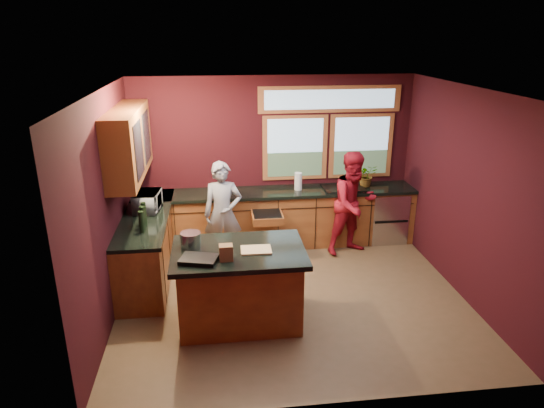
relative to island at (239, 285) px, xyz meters
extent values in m
plane|color=brown|center=(0.72, 0.48, -0.48)|extent=(4.50, 4.50, 0.00)
cube|color=black|center=(0.72, 2.48, 0.87)|extent=(4.50, 0.02, 2.70)
cube|color=black|center=(0.72, -1.52, 0.87)|extent=(4.50, 0.02, 2.70)
cube|color=black|center=(-1.53, 0.48, 0.87)|extent=(0.02, 4.00, 2.70)
cube|color=black|center=(2.97, 0.48, 0.87)|extent=(0.02, 4.00, 2.70)
cube|color=silver|center=(0.72, 0.48, 2.22)|extent=(4.50, 4.00, 0.02)
cube|color=#94B3CC|center=(1.07, 2.47, 1.07)|extent=(1.06, 0.02, 1.06)
cube|color=#94B3CC|center=(2.17, 2.47, 1.07)|extent=(1.06, 0.02, 1.06)
cube|color=#9A542C|center=(1.62, 2.47, 1.84)|extent=(2.30, 0.02, 0.42)
cube|color=#5D2D16|center=(-1.35, 1.33, 1.47)|extent=(0.36, 1.80, 0.90)
cube|color=#5D2D16|center=(0.72, 2.18, -0.04)|extent=(4.50, 0.60, 0.88)
cube|color=black|center=(0.72, 2.17, 0.43)|extent=(4.50, 0.64, 0.05)
cube|color=#B7B7BC|center=(2.57, 2.16, -0.05)|extent=(0.60, 0.58, 0.85)
cube|color=black|center=(1.82, 2.14, 0.43)|extent=(0.66, 0.46, 0.05)
cube|color=#5D2D16|center=(-1.23, 1.33, -0.04)|extent=(0.60, 2.30, 0.88)
cube|color=black|center=(-1.22, 1.33, 0.43)|extent=(0.64, 2.30, 0.05)
cube|color=#5D2D16|center=(0.00, 0.00, -0.04)|extent=(1.40, 0.90, 0.88)
cube|color=black|center=(0.00, 0.00, 0.44)|extent=(1.55, 1.05, 0.06)
imported|color=slate|center=(-0.14, 1.62, 0.31)|extent=(0.57, 0.38, 1.57)
imported|color=maroon|center=(1.88, 1.73, 0.34)|extent=(0.96, 0.86, 1.64)
imported|color=#999999|center=(-1.20, 1.49, 0.59)|extent=(0.38, 0.52, 0.27)
imported|color=#999999|center=(2.22, 2.23, 0.64)|extent=(0.33, 0.29, 0.37)
cylinder|color=silver|center=(1.08, 2.18, 0.59)|extent=(0.12, 0.12, 0.28)
cube|color=tan|center=(0.20, -0.05, 0.48)|extent=(0.36, 0.26, 0.02)
cylinder|color=#A6A6AB|center=(-0.55, 0.15, 0.56)|extent=(0.24, 0.24, 0.18)
cube|color=brown|center=(-0.15, -0.25, 0.56)|extent=(0.15, 0.12, 0.18)
cube|color=black|center=(-0.45, -0.25, 0.49)|extent=(0.46, 0.38, 0.05)
camera|label=1|loc=(-0.23, -5.12, 2.87)|focal=32.00mm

